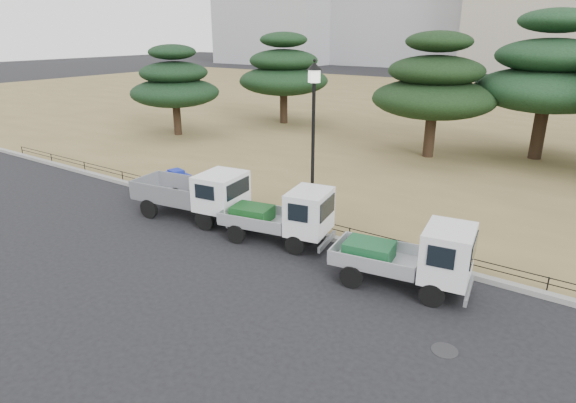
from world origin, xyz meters
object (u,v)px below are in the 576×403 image
Objects in this scene: truck_large at (195,192)px; street_lamp at (313,120)px; tarp_pile at (175,180)px; truck_kei_front at (284,215)px; truck_kei_rear at (412,256)px.

truck_large is 0.81× the size of street_lamp.
truck_large is at bearing -30.56° from tarp_pile.
truck_kei_front is 4.66m from truck_kei_rear.
truck_large is at bearing -161.22° from street_lamp.
street_lamp is (-4.38, 1.85, 3.02)m from truck_kei_rear.
truck_kei_rear is at bearing -10.59° from truck_large.
street_lamp reaches higher than truck_kei_front.
tarp_pile is at bearing 155.34° from truck_kei_front.
truck_kei_rear reaches higher than truck_large.
truck_kei_rear is 5.63m from street_lamp.
truck_kei_front is 2.60× the size of tarp_pile.
tarp_pile is (-11.84, 2.29, -0.47)m from truck_kei_rear.
truck_kei_front is at bearing 165.46° from truck_kei_rear.
truck_kei_front is at bearing -13.95° from tarp_pile.
tarp_pile is at bearing 176.59° from street_lamp.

